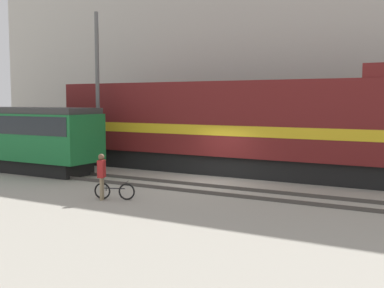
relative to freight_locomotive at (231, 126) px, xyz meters
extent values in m
plane|color=#9E998C|center=(0.40, -3.26, -2.45)|extent=(120.00, 120.00, 0.00)
cube|color=#47423D|center=(0.40, -5.50, -2.38)|extent=(60.00, 0.07, 0.14)
cube|color=#47423D|center=(0.40, -4.07, -2.38)|extent=(60.00, 0.07, 0.14)
cube|color=#47423D|center=(0.40, -0.72, -2.38)|extent=(60.00, 0.07, 0.14)
cube|color=#47423D|center=(0.40, 0.72, -2.38)|extent=(60.00, 0.07, 0.14)
cube|color=#B7B2A8|center=(0.40, 8.05, 5.06)|extent=(45.73, 6.00, 15.01)
cube|color=black|center=(-0.14, 0.00, -1.95)|extent=(17.89, 2.55, 1.00)
cube|color=maroon|center=(-0.14, 0.00, 0.38)|extent=(19.45, 3.00, 3.65)
cube|color=gold|center=(-0.14, 0.00, -0.17)|extent=(19.06, 3.04, 0.50)
cube|color=black|center=(-9.87, -4.79, -2.10)|extent=(8.13, 2.00, 0.70)
cube|color=#196B33|center=(-9.87, -4.79, -0.57)|extent=(9.23, 2.50, 2.36)
cube|color=#1E2328|center=(-9.87, -4.79, 0.06)|extent=(8.86, 2.54, 0.90)
cube|color=#333333|center=(-9.87, -4.79, 0.76)|extent=(9.05, 2.38, 0.30)
torus|color=black|center=(-0.55, -7.97, -2.13)|extent=(0.62, 0.28, 0.63)
torus|color=black|center=(-1.45, -8.31, -2.13)|extent=(0.62, 0.28, 0.63)
cylinder|color=black|center=(-1.00, -8.14, -2.02)|extent=(0.77, 0.32, 0.04)
cylinder|color=black|center=(-1.31, -8.26, -1.99)|extent=(0.03, 0.03, 0.29)
cylinder|color=#262626|center=(-0.55, -7.97, -1.76)|extent=(0.18, 0.42, 0.02)
cylinder|color=#8C7A5B|center=(-1.40, -8.36, -2.02)|extent=(0.11, 0.11, 0.86)
cylinder|color=#8C7A5B|center=(-1.34, -8.51, -2.02)|extent=(0.11, 0.11, 0.86)
cube|color=maroon|center=(-1.37, -8.43, -1.26)|extent=(0.33, 0.41, 0.66)
sphere|color=brown|center=(-1.37, -8.43, -0.82)|extent=(0.23, 0.23, 0.23)
cylinder|color=#595959|center=(-6.71, -2.39, 1.73)|extent=(0.21, 0.21, 8.35)
camera|label=1|loc=(10.40, -22.18, 1.29)|focal=45.00mm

